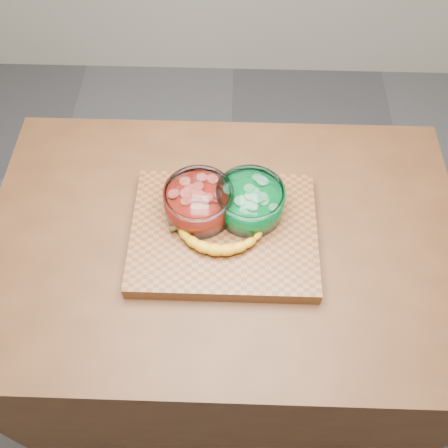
{
  "coord_description": "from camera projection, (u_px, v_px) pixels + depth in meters",
  "views": [
    {
      "loc": [
        0.02,
        -0.66,
        1.95
      ],
      "look_at": [
        0.0,
        0.0,
        0.96
      ],
      "focal_mm": 40.0,
      "sensor_mm": 36.0,
      "label": 1
    }
  ],
  "objects": [
    {
      "name": "bowl_red",
      "position": [
        199.0,
        202.0,
        1.2
      ],
      "size": [
        0.17,
        0.17,
        0.08
      ],
      "color": "white",
      "rests_on": "cutting_board"
    },
    {
      "name": "bowl_green",
      "position": [
        250.0,
        202.0,
        1.2
      ],
      "size": [
        0.17,
        0.17,
        0.08
      ],
      "color": "white",
      "rests_on": "cutting_board"
    },
    {
      "name": "banana",
      "position": [
        218.0,
        239.0,
        1.17
      ],
      "size": [
        0.24,
        0.12,
        0.03
      ],
      "primitive_type": null,
      "color": "orange",
      "rests_on": "cutting_board"
    },
    {
      "name": "counter",
      "position": [
        224.0,
        311.0,
        1.61
      ],
      "size": [
        1.2,
        0.8,
        0.9
      ],
      "primitive_type": "cube",
      "color": "#512E18",
      "rests_on": "ground"
    },
    {
      "name": "cutting_board",
      "position": [
        224.0,
        233.0,
        1.22
      ],
      "size": [
        0.45,
        0.35,
        0.04
      ],
      "primitive_type": "cube",
      "color": "brown",
      "rests_on": "counter"
    },
    {
      "name": "ground",
      "position": [
        224.0,
        357.0,
        1.99
      ],
      "size": [
        3.5,
        3.5,
        0.0
      ],
      "primitive_type": "plane",
      "color": "#555559",
      "rests_on": "ground"
    }
  ]
}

